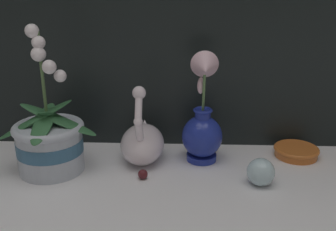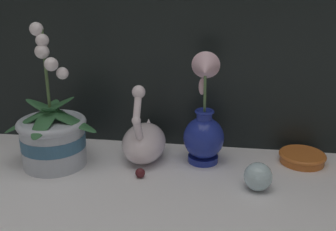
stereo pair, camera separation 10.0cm
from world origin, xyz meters
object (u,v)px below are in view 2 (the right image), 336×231
object	(u,v)px
swan_figurine	(144,140)
blue_vase	(204,129)
amber_dish	(302,157)
glass_sphere	(258,177)
orchid_potted_plant	(53,135)

from	to	relation	value
swan_figurine	blue_vase	bearing A→B (deg)	1.73
swan_figurine	amber_dish	world-z (taller)	swan_figurine
glass_sphere	amber_dish	bearing A→B (deg)	51.55
blue_vase	glass_sphere	world-z (taller)	blue_vase
glass_sphere	amber_dish	world-z (taller)	glass_sphere
glass_sphere	amber_dish	size ratio (longest dim) A/B	0.54
blue_vase	amber_dish	bearing A→B (deg)	8.05
orchid_potted_plant	swan_figurine	distance (m)	0.24
blue_vase	glass_sphere	xyz separation A→B (m)	(0.14, -0.13, -0.06)
orchid_potted_plant	amber_dish	bearing A→B (deg)	9.16
orchid_potted_plant	glass_sphere	size ratio (longest dim) A/B	5.55
swan_figurine	orchid_potted_plant	bearing A→B (deg)	-164.59
orchid_potted_plant	blue_vase	bearing A→B (deg)	9.92
orchid_potted_plant	blue_vase	distance (m)	0.40
amber_dish	blue_vase	bearing A→B (deg)	-171.95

